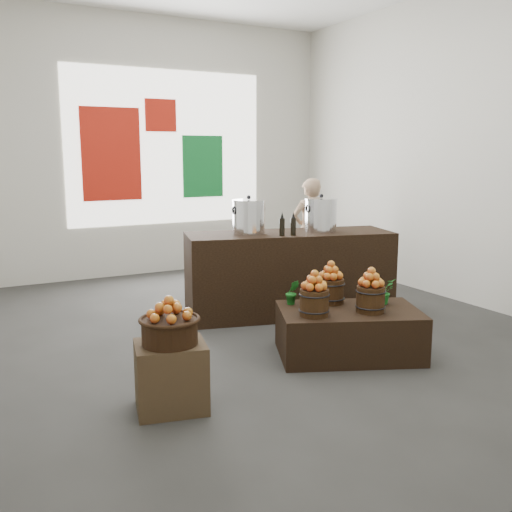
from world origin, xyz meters
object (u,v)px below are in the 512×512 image
stock_pot_left (249,218)px  display_table (349,332)px  wicker_basket (170,331)px  stock_pot_center (321,216)px  crate (171,377)px  counter (289,274)px  shopper (309,230)px

stock_pot_left → display_table: bearing=-81.6°
wicker_basket → display_table: bearing=9.5°
wicker_basket → display_table: (1.90, 0.32, -0.39)m
stock_pot_left → stock_pot_center: same height
display_table → wicker_basket: bearing=-147.4°
wicker_basket → crate: bearing=0.0°
counter → stock_pot_left: (-0.48, 0.12, 0.68)m
stock_pot_left → stock_pot_center: 0.88m
display_table → stock_pot_left: (-0.24, 1.62, 0.95)m
crate → stock_pot_left: bearing=49.4°
crate → shopper: (3.33, 3.20, 0.52)m
counter → stock_pot_left: stock_pot_left is taller
display_table → shopper: bearing=86.7°
stock_pot_center → shopper: 1.74m
display_table → stock_pot_center: 1.81m
wicker_basket → stock_pot_center: size_ratio=1.11×
crate → shopper: size_ratio=0.33×
display_table → shopper: 3.27m
crate → stock_pot_left: stock_pot_left is taller
counter → display_table: bearing=-84.9°
counter → stock_pot_left: bearing=-180.0°
wicker_basket → display_table: 1.97m
stock_pot_left → shopper: shopper is taller
wicker_basket → counter: counter is taller
stock_pot_left → stock_pot_center: size_ratio=1.00×
counter → stock_pot_left: size_ratio=6.47×
display_table → shopper: shopper is taller
counter → stock_pot_left: 0.85m
wicker_basket → shopper: size_ratio=0.27×
crate → wicker_basket: bearing=0.0°
crate → counter: counter is taller
display_table → counter: (0.24, 1.50, 0.27)m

